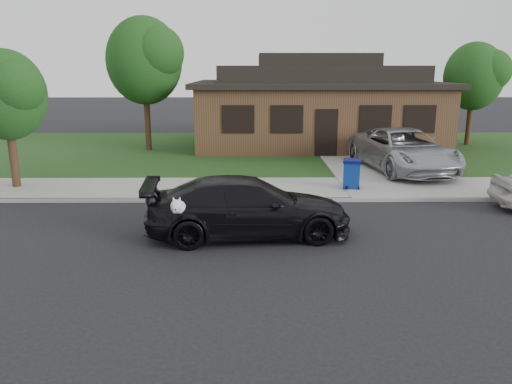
{
  "coord_description": "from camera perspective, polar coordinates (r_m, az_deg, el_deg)",
  "views": [
    {
      "loc": [
        0.61,
        -11.6,
        4.1
      ],
      "look_at": [
        0.71,
        0.38,
        1.1
      ],
      "focal_mm": 35.0,
      "sensor_mm": 36.0,
      "label": 1
    }
  ],
  "objects": [
    {
      "name": "curb",
      "position": [
        15.64,
        -2.71,
        -0.92
      ],
      "size": [
        60.0,
        0.12,
        0.12
      ],
      "primitive_type": "cube",
      "color": "gray",
      "rests_on": "ground"
    },
    {
      "name": "ground",
      "position": [
        12.32,
        -3.32,
        -5.4
      ],
      "size": [
        120.0,
        120.0,
        0.0
      ],
      "primitive_type": "plane",
      "color": "black",
      "rests_on": "ground"
    },
    {
      "name": "tree_0",
      "position": [
        24.97,
        -12.32,
        14.62
      ],
      "size": [
        3.78,
        3.6,
        6.34
      ],
      "color": "#332114",
      "rests_on": "ground"
    },
    {
      "name": "minivan",
      "position": [
        20.49,
        16.46,
        4.65
      ],
      "size": [
        3.62,
        6.21,
        1.62
      ],
      "primitive_type": "imported",
      "rotation": [
        0.0,
        0.0,
        0.16
      ],
      "color": "#A2A4A9",
      "rests_on": "driveway"
    },
    {
      "name": "driveway",
      "position": [
        22.62,
        13.32,
        3.42
      ],
      "size": [
        4.5,
        13.0,
        0.14
      ],
      "primitive_type": "cube",
      "color": "gray",
      "rests_on": "ground"
    },
    {
      "name": "tree_1",
      "position": [
        28.44,
        23.98,
        12.11
      ],
      "size": [
        3.15,
        3.0,
        5.25
      ],
      "color": "#332114",
      "rests_on": "ground"
    },
    {
      "name": "recycling_bin",
      "position": [
        17.12,
        10.87,
        2.06
      ],
      "size": [
        0.69,
        0.69,
        0.98
      ],
      "rotation": [
        0.0,
        0.0,
        -0.2
      ],
      "color": "navy",
      "rests_on": "sidewalk"
    },
    {
      "name": "sidewalk",
      "position": [
        17.1,
        -2.53,
        0.38
      ],
      "size": [
        60.0,
        3.0,
        0.12
      ],
      "primitive_type": "cube",
      "color": "gray",
      "rests_on": "ground"
    },
    {
      "name": "house",
      "position": [
        26.88,
        6.85,
        9.77
      ],
      "size": [
        12.6,
        8.6,
        4.65
      ],
      "color": "#422B1C",
      "rests_on": "ground"
    },
    {
      "name": "lawn",
      "position": [
        24.94,
        -1.89,
        4.74
      ],
      "size": [
        60.0,
        13.0,
        0.13
      ],
      "primitive_type": "cube",
      "color": "#193814",
      "rests_on": "ground"
    },
    {
      "name": "tree_2",
      "position": [
        18.54,
        -26.46,
        10.05
      ],
      "size": [
        2.73,
        2.6,
        4.59
      ],
      "color": "#332114",
      "rests_on": "ground"
    },
    {
      "name": "sedan",
      "position": [
        12.34,
        -0.95,
        -1.76
      ],
      "size": [
        5.23,
        2.61,
        1.47
      ],
      "rotation": [
        0.0,
        0.0,
        1.66
      ],
      "color": "black",
      "rests_on": "ground"
    }
  ]
}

